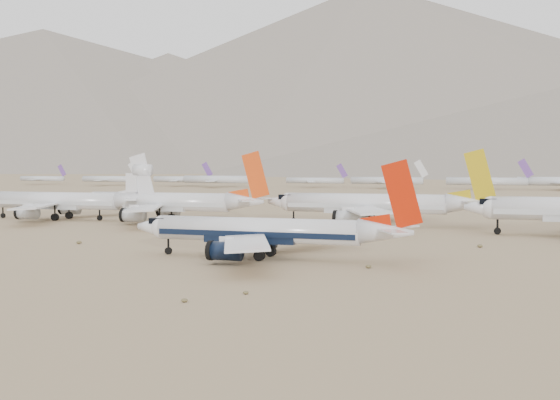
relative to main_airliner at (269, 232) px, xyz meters
name	(u,v)px	position (x,y,z in m)	size (l,w,h in m)	color
ground	(201,262)	(-8.31, -6.37, -4.13)	(7000.00, 7000.00, 0.00)	#8B7251
main_airliner	(269,232)	(0.00, 0.00, 0.00)	(42.57, 41.58, 15.02)	white
row2_gold_tail	(375,204)	(5.01, 60.68, 0.82)	(49.68, 48.58, 17.69)	white
row2_orange_tail	(168,203)	(-44.58, 54.06, 0.74)	(48.62, 47.56, 17.34)	white
row2_white_trijet	(66,201)	(-72.88, 53.13, 0.78)	(47.90, 46.81, 16.97)	white
distant_storage_row	(374,181)	(-39.00, 300.21, 0.39)	(464.55, 56.87, 16.30)	silver
mountain_range	(522,88)	(61.87, 1641.64, 186.19)	(7354.00, 3024.00, 470.00)	slate
desert_scrub	(71,299)	(-9.06, -37.31, -3.84)	(261.14, 121.67, 0.63)	brown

